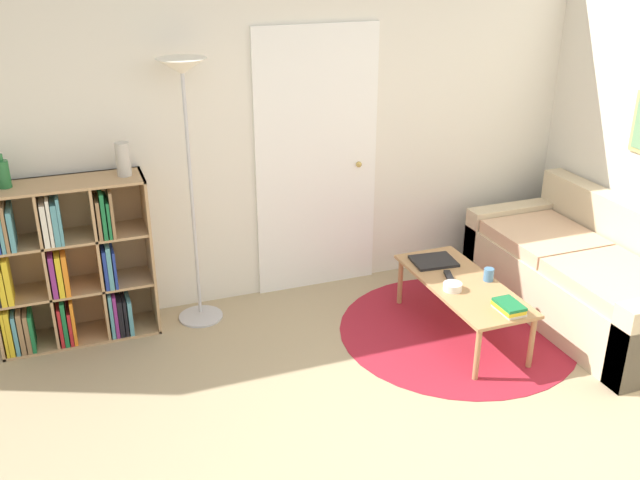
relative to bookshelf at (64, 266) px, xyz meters
The scene contains 13 objects.
wall_back 1.84m from the bookshelf, ahead, with size 7.49×0.11×2.60m.
rug 2.70m from the bookshelf, 18.83° to the right, with size 1.64×1.64×0.01m.
bookshelf is the anchor object (origin of this frame).
floor_lamp 1.31m from the bookshelf, ahead, with size 0.32×0.32×1.84m.
couch 3.65m from the bookshelf, 15.08° to the right, with size 0.86×1.82×0.79m.
coffee_table 2.66m from the bookshelf, 19.24° to the right, with size 0.48×1.14×0.39m.
laptop 2.54m from the bookshelf, 11.83° to the right, with size 0.32×0.27×0.02m.
bowl 2.57m from the bookshelf, 21.52° to the right, with size 0.12×0.12×0.05m.
book_stack_on_table 2.89m from the bookshelf, 27.30° to the right, with size 0.14×0.21×0.07m.
cup 2.83m from the bookshelf, 18.59° to the right, with size 0.07×0.07×0.09m.
remote 2.58m from the bookshelf, 17.52° to the right, with size 0.09×0.17×0.02m.
bottle_middle 0.71m from the bookshelf, behind, with size 0.08×0.08×0.21m.
vase_on_shelf 0.82m from the bookshelf, ahead, with size 0.09×0.09×0.22m.
Camera 1 is at (-1.55, -2.41, 2.56)m, focal length 40.00 mm.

